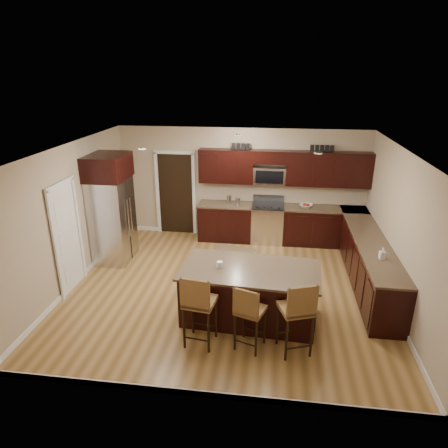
# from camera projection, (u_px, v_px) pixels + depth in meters

# --- Properties ---
(floor) EXTENTS (6.00, 6.00, 0.00)m
(floor) POSITION_uv_depth(u_px,v_px,m) (227.00, 289.00, 7.70)
(floor) COLOR olive
(floor) RESTS_ON ground
(ceiling) EXTENTS (6.00, 6.00, 0.00)m
(ceiling) POSITION_uv_depth(u_px,v_px,m) (228.00, 150.00, 6.73)
(ceiling) COLOR silver
(ceiling) RESTS_ON wall_back
(wall_back) EXTENTS (6.00, 0.00, 6.00)m
(wall_back) POSITION_uv_depth(u_px,v_px,m) (241.00, 184.00, 9.76)
(wall_back) COLOR tan
(wall_back) RESTS_ON floor
(wall_left) EXTENTS (0.00, 5.50, 5.50)m
(wall_left) POSITION_uv_depth(u_px,v_px,m) (71.00, 217.00, 7.58)
(wall_left) COLOR tan
(wall_left) RESTS_ON floor
(wall_right) EXTENTS (0.00, 5.50, 5.50)m
(wall_right) POSITION_uv_depth(u_px,v_px,m) (401.00, 232.00, 6.85)
(wall_right) COLOR tan
(wall_right) RESTS_ON floor
(base_cabinets) EXTENTS (4.02, 3.96, 0.92)m
(base_cabinets) POSITION_uv_depth(u_px,v_px,m) (322.00, 243.00, 8.64)
(base_cabinets) COLOR black
(base_cabinets) RESTS_ON floor
(upper_cabinets) EXTENTS (4.00, 0.33, 0.80)m
(upper_cabinets) POSITION_uv_depth(u_px,v_px,m) (285.00, 167.00, 9.30)
(upper_cabinets) COLOR black
(upper_cabinets) RESTS_ON wall_back
(range) EXTENTS (0.76, 0.64, 1.11)m
(range) POSITION_uv_depth(u_px,v_px,m) (267.00, 223.00, 9.72)
(range) COLOR silver
(range) RESTS_ON floor
(microwave) EXTENTS (0.76, 0.31, 0.40)m
(microwave) POSITION_uv_depth(u_px,v_px,m) (270.00, 175.00, 9.44)
(microwave) COLOR silver
(microwave) RESTS_ON upper_cabinets
(doorway) EXTENTS (0.85, 0.03, 2.06)m
(doorway) POSITION_uv_depth(u_px,v_px,m) (176.00, 194.00, 10.06)
(doorway) COLOR black
(doorway) RESTS_ON floor
(pantry_door) EXTENTS (0.03, 0.80, 2.04)m
(pantry_door) POSITION_uv_depth(u_px,v_px,m) (67.00, 239.00, 7.42)
(pantry_door) COLOR white
(pantry_door) RESTS_ON floor
(letter_decor) EXTENTS (2.20, 0.03, 0.15)m
(letter_decor) POSITION_uv_depth(u_px,v_px,m) (280.00, 147.00, 9.15)
(letter_decor) COLOR black
(letter_decor) RESTS_ON upper_cabinets
(island) EXTENTS (2.34, 1.34, 0.92)m
(island) POSITION_uv_depth(u_px,v_px,m) (249.00, 295.00, 6.69)
(island) COLOR black
(island) RESTS_ON floor
(stool_left) EXTENTS (0.51, 0.51, 1.20)m
(stool_left) POSITION_uv_depth(u_px,v_px,m) (198.00, 303.00, 5.88)
(stool_left) COLOR brown
(stool_left) RESTS_ON floor
(stool_mid) EXTENTS (0.51, 0.51, 1.07)m
(stool_mid) POSITION_uv_depth(u_px,v_px,m) (249.00, 311.00, 5.82)
(stool_mid) COLOR brown
(stool_mid) RESTS_ON floor
(stool_right) EXTENTS (0.57, 0.57, 1.20)m
(stool_right) POSITION_uv_depth(u_px,v_px,m) (298.00, 310.00, 5.70)
(stool_right) COLOR brown
(stool_right) RESTS_ON floor
(refrigerator) EXTENTS (0.79, 0.98, 2.35)m
(refrigerator) POSITION_uv_depth(u_px,v_px,m) (112.00, 208.00, 8.51)
(refrigerator) COLOR silver
(refrigerator) RESTS_ON floor
(floor_mat) EXTENTS (1.06, 0.81, 0.01)m
(floor_mat) POSITION_uv_depth(u_px,v_px,m) (234.00, 252.00, 9.28)
(floor_mat) COLOR olive
(floor_mat) RESTS_ON floor
(fruit_bowl) EXTENTS (0.37, 0.37, 0.07)m
(fruit_bowl) POSITION_uv_depth(u_px,v_px,m) (306.00, 206.00, 9.43)
(fruit_bowl) COLOR silver
(fruit_bowl) RESTS_ON base_cabinets
(soap_bottle) EXTENTS (0.10, 0.11, 0.20)m
(soap_bottle) POSITION_uv_depth(u_px,v_px,m) (382.00, 254.00, 6.83)
(soap_bottle) COLOR #B2B2B2
(soap_bottle) RESTS_ON base_cabinets
(canister_tall) EXTENTS (0.12, 0.12, 0.21)m
(canister_tall) POSITION_uv_depth(u_px,v_px,m) (229.00, 200.00, 9.63)
(canister_tall) COLOR silver
(canister_tall) RESTS_ON base_cabinets
(canister_short) EXTENTS (0.11, 0.11, 0.16)m
(canister_short) POSITION_uv_depth(u_px,v_px,m) (238.00, 201.00, 9.61)
(canister_short) COLOR silver
(canister_short) RESTS_ON base_cabinets
(island_jar) EXTENTS (0.10, 0.10, 0.10)m
(island_jar) POSITION_uv_depth(u_px,v_px,m) (220.00, 264.00, 6.56)
(island_jar) COLOR white
(island_jar) RESTS_ON island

